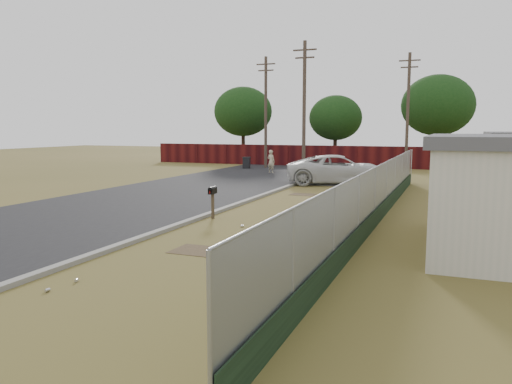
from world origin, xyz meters
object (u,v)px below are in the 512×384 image
at_px(trash_bin, 247,163).
at_px(pedestrian, 271,161).
at_px(pickup_truck, 340,170).
at_px(fire_hydrant, 294,279).
at_px(mailbox, 213,193).

bearing_deg(trash_bin, pedestrian, -43.87).
xyz_separation_m(pickup_truck, trash_bin, (-9.49, 8.52, -0.38)).
height_order(pickup_truck, pedestrian, pickup_truck).
bearing_deg(fire_hydrant, mailbox, 126.92).
height_order(fire_hydrant, pickup_truck, pickup_truck).
bearing_deg(pickup_truck, fire_hydrant, 172.60).
bearing_deg(trash_bin, fire_hydrant, -65.56).
distance_m(fire_hydrant, pedestrian, 27.02).
xyz_separation_m(mailbox, trash_bin, (-7.59, 21.32, -0.45)).
height_order(pickup_truck, trash_bin, pickup_truck).
distance_m(fire_hydrant, trash_bin, 31.17).
bearing_deg(fire_hydrant, pickup_truck, 99.74).
relative_size(fire_hydrant, pedestrian, 0.47).
relative_size(fire_hydrant, trash_bin, 0.85).
height_order(mailbox, pedestrian, pedestrian).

